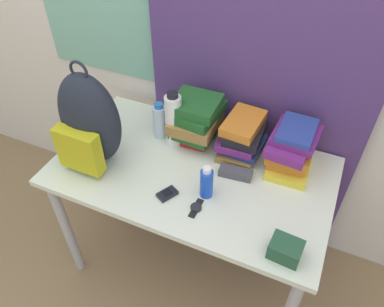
# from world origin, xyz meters

# --- Properties ---
(wall_back) EXTENTS (6.00, 0.06, 2.50)m
(wall_back) POSITION_xyz_m (-0.00, 0.82, 1.25)
(wall_back) COLOR silver
(wall_back) RESTS_ON ground_plane
(curtain_blue) EXTENTS (1.09, 0.04, 2.50)m
(curtain_blue) POSITION_xyz_m (0.16, 0.76, 1.25)
(curtain_blue) COLOR #4C336B
(curtain_blue) RESTS_ON ground_plane
(desk) EXTENTS (1.28, 0.73, 0.78)m
(desk) POSITION_xyz_m (0.00, 0.37, 0.68)
(desk) COLOR silver
(desk) RESTS_ON ground_plane
(backpack) EXTENTS (0.29, 0.23, 0.52)m
(backpack) POSITION_xyz_m (-0.44, 0.25, 1.00)
(backpack) COLOR #1E232D
(backpack) RESTS_ON desk
(book_stack_left) EXTENTS (0.23, 0.28, 0.23)m
(book_stack_left) POSITION_xyz_m (-0.07, 0.58, 0.90)
(book_stack_left) COLOR red
(book_stack_left) RESTS_ON desk
(book_stack_center) EXTENTS (0.21, 0.26, 0.19)m
(book_stack_center) POSITION_xyz_m (0.17, 0.58, 0.87)
(book_stack_center) COLOR olive
(book_stack_center) RESTS_ON desk
(book_stack_right) EXTENTS (0.21, 0.28, 0.21)m
(book_stack_right) POSITION_xyz_m (0.40, 0.58, 0.88)
(book_stack_right) COLOR yellow
(book_stack_right) RESTS_ON desk
(water_bottle) EXTENTS (0.07, 0.07, 0.20)m
(water_bottle) POSITION_xyz_m (-0.25, 0.52, 0.87)
(water_bottle) COLOR silver
(water_bottle) RESTS_ON desk
(sports_bottle) EXTENTS (0.08, 0.08, 0.29)m
(sports_bottle) POSITION_xyz_m (-0.16, 0.50, 0.92)
(sports_bottle) COLOR white
(sports_bottle) RESTS_ON desk
(sunscreen_bottle) EXTENTS (0.06, 0.06, 0.16)m
(sunscreen_bottle) POSITION_xyz_m (0.12, 0.25, 0.85)
(sunscreen_bottle) COLOR blue
(sunscreen_bottle) RESTS_ON desk
(cell_phone) EXTENTS (0.09, 0.10, 0.02)m
(cell_phone) POSITION_xyz_m (-0.03, 0.18, 0.78)
(cell_phone) COLOR black
(cell_phone) RESTS_ON desk
(sunglasses_case) EXTENTS (0.16, 0.07, 0.04)m
(sunglasses_case) POSITION_xyz_m (0.20, 0.41, 0.79)
(sunglasses_case) COLOR #47474C
(sunglasses_case) RESTS_ON desk
(camera_pouch) EXTENTS (0.12, 0.10, 0.07)m
(camera_pouch) POSITION_xyz_m (0.50, 0.10, 0.81)
(camera_pouch) COLOR #234C33
(camera_pouch) RESTS_ON desk
(wristwatch) EXTENTS (0.05, 0.10, 0.01)m
(wristwatch) POSITION_xyz_m (0.11, 0.16, 0.78)
(wristwatch) COLOR black
(wristwatch) RESTS_ON desk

